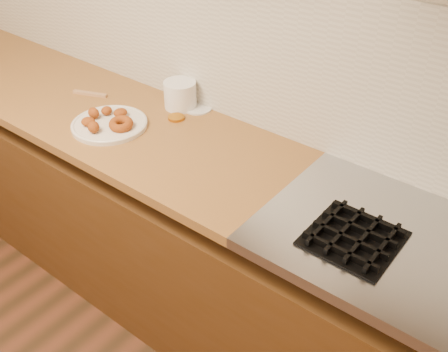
{
  "coord_description": "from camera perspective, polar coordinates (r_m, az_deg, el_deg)",
  "views": [
    {
      "loc": [
        1.21,
        0.46,
        1.96
      ],
      "look_at": [
        0.32,
        1.59,
        0.93
      ],
      "focal_mm": 42.0,
      "sensor_mm": 36.0,
      "label": 1
    }
  ],
  "objects": [
    {
      "name": "wooden_utensil",
      "position": [
        2.43,
        -14.38,
        8.67
      ],
      "size": [
        0.16,
        0.08,
        0.01
      ],
      "primitive_type": "cube",
      "rotation": [
        0.0,
        0.0,
        0.37
      ],
      "color": "#AB7D52",
      "rests_on": "butcher_block"
    },
    {
      "name": "donut_plate",
      "position": [
        2.16,
        -12.36,
        5.49
      ],
      "size": [
        0.3,
        0.3,
        0.02
      ],
      "primitive_type": "cylinder",
      "color": "silver",
      "rests_on": "butcher_block"
    },
    {
      "name": "brass_jar_lid",
      "position": [
        2.17,
        -5.23,
        6.35
      ],
      "size": [
        0.09,
        0.09,
        0.01
      ],
      "primitive_type": "cylinder",
      "rotation": [
        0.0,
        0.0,
        0.33
      ],
      "color": "#B87619",
      "rests_on": "butcher_block"
    },
    {
      "name": "plastic_tub",
      "position": [
        2.24,
        -4.79,
        8.83
      ],
      "size": [
        0.16,
        0.16,
        0.11
      ],
      "primitive_type": "cylinder",
      "rotation": [
        0.0,
        0.0,
        0.2
      ],
      "color": "white",
      "rests_on": "butcher_block"
    },
    {
      "name": "base_cabinet",
      "position": [
        2.34,
        -4.81,
        -6.95
      ],
      "size": [
        3.6,
        0.6,
        0.77
      ],
      "primitive_type": "cube",
      "color": "#492B14",
      "rests_on": "floor"
    },
    {
      "name": "fried_dough_chunks",
      "position": [
        2.16,
        -13.34,
        6.22
      ],
      "size": [
        0.15,
        0.22,
        0.05
      ],
      "color": "#974E16",
      "rests_on": "donut_plate"
    },
    {
      "name": "tub_lid",
      "position": [
        2.24,
        -2.86,
        7.39
      ],
      "size": [
        0.14,
        0.14,
        0.01
      ],
      "primitive_type": "cylinder",
      "rotation": [
        0.0,
        0.0,
        -0.19
      ],
      "color": "silver",
      "rests_on": "butcher_block"
    },
    {
      "name": "ring_donut",
      "position": [
        2.1,
        -11.17,
        5.59
      ],
      "size": [
        0.14,
        0.14,
        0.04
      ],
      "primitive_type": "torus",
      "rotation": [
        0.1,
        0.0,
        0.67
      ],
      "color": "#974E16",
      "rests_on": "donut_plate"
    },
    {
      "name": "wall_back",
      "position": [
        2.05,
        -0.1,
        18.24
      ],
      "size": [
        4.0,
        0.02,
        2.7
      ],
      "primitive_type": "cube",
      "color": "tan",
      "rests_on": "ground"
    },
    {
      "name": "backsplash",
      "position": [
        2.09,
        -0.3,
        14.24
      ],
      "size": [
        3.6,
        0.02,
        0.6
      ],
      "primitive_type": "cube",
      "color": "beige",
      "rests_on": "wall_back"
    },
    {
      "name": "butcher_block",
      "position": [
        2.48,
        -16.71,
        8.15
      ],
      "size": [
        2.3,
        0.62,
        0.04
      ],
      "primitive_type": "cube",
      "color": "#996129",
      "rests_on": "base_cabinet"
    }
  ]
}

